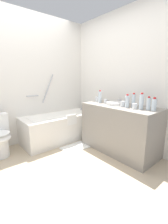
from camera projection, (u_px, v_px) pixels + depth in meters
ground_plane at (46, 169)px, 2.17m from camera, size 4.17×4.17×0.00m
wall_back_tiled at (13, 80)px, 2.80m from camera, size 3.57×0.10×2.49m
wall_right_mirror at (121, 80)px, 2.92m from camera, size 0.10×2.73×2.49m
bathtub at (60, 126)px, 3.19m from camera, size 1.53×0.67×1.35m
vanity_counter at (119, 128)px, 2.67m from camera, size 0.62×1.31×0.82m
sink_basin at (115, 103)px, 2.65m from camera, size 0.28×0.28×0.05m
sink_faucet at (121, 102)px, 2.75m from camera, size 0.11×0.15×0.08m
water_bottle_0 at (133, 101)px, 2.39m from camera, size 0.06×0.06×0.23m
water_bottle_1 at (141, 102)px, 2.25m from camera, size 0.07×0.07×0.25m
water_bottle_2 at (127, 101)px, 2.39m from camera, size 0.06×0.06×0.21m
water_bottle_3 at (149, 104)px, 2.20m from camera, size 0.06×0.06×0.20m
water_bottle_4 at (100, 97)px, 2.85m from camera, size 0.06×0.06×0.23m
water_bottle_5 at (154, 105)px, 2.15m from camera, size 0.07×0.07×0.19m
drinking_glass_0 at (97, 99)px, 2.99m from camera, size 0.07×0.07×0.10m
drinking_glass_1 at (106, 101)px, 2.80m from camera, size 0.07×0.07×0.08m
drinking_glass_2 at (135, 106)px, 2.29m from camera, size 0.07×0.07×0.08m
drinking_glass_3 at (122, 104)px, 2.46m from camera, size 0.07×0.07×0.09m
bath_mat at (76, 147)px, 2.85m from camera, size 0.52×0.33×0.01m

